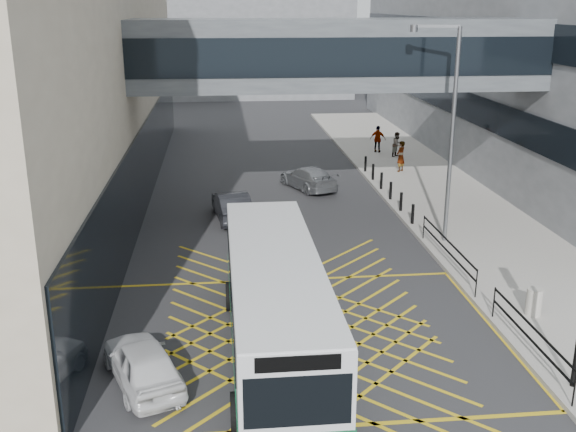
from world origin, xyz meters
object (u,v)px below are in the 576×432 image
object	(u,v)px
car_white	(143,362)
street_lamp	(448,122)
car_dark	(232,205)
car_silver	(308,177)
litter_bin	(534,302)
bus	(275,301)
pedestrian_c	(378,139)
pedestrian_b	(397,144)
pedestrian_a	(401,156)

from	to	relation	value
car_white	street_lamp	distance (m)	15.61
car_white	car_dark	distance (m)	14.36
car_silver	litter_bin	xyz separation A→B (m)	(5.06, -16.50, -0.05)
bus	car_silver	size ratio (longest dim) A/B	2.60
car_white	litter_bin	xyz separation A→B (m)	(11.95, 2.65, -0.04)
bus	pedestrian_c	size ratio (longest dim) A/B	6.13
street_lamp	pedestrian_c	xyz separation A→B (m)	(1.41, 17.45, -4.07)
street_lamp	pedestrian_b	size ratio (longest dim) A/B	5.49
bus	car_dark	bearing A→B (deg)	94.09
bus	street_lamp	world-z (taller)	street_lamp
street_lamp	pedestrian_a	xyz separation A→B (m)	(1.51, 12.03, -4.05)
car_silver	pedestrian_b	xyz separation A→B (m)	(6.70, 6.75, 0.31)
car_white	pedestrian_c	distance (m)	30.10
car_silver	litter_bin	world-z (taller)	car_silver
litter_bin	pedestrian_b	world-z (taller)	pedestrian_b
bus	car_white	world-z (taller)	bus
car_dark	pedestrian_b	world-z (taller)	pedestrian_b
car_dark	street_lamp	distance (m)	10.55
car_silver	street_lamp	xyz separation A→B (m)	(4.35, -9.29, 4.46)
car_white	car_silver	size ratio (longest dim) A/B	0.97
litter_bin	car_dark	bearing A→B (deg)	129.02
car_white	pedestrian_c	bearing A→B (deg)	-135.90
car_white	car_silver	distance (m)	20.35
pedestrian_a	pedestrian_c	xyz separation A→B (m)	(-0.10, 5.42, -0.02)
bus	litter_bin	xyz separation A→B (m)	(8.35, 1.34, -1.02)
car_dark	pedestrian_a	distance (m)	12.75
litter_bin	pedestrian_a	bearing A→B (deg)	87.61
car_dark	street_lamp	bearing A→B (deg)	145.91
car_white	pedestrian_b	size ratio (longest dim) A/B	2.54
bus	litter_bin	bearing A→B (deg)	9.03
car_white	litter_bin	size ratio (longest dim) A/B	4.58
pedestrian_c	street_lamp	bearing A→B (deg)	110.59
litter_bin	pedestrian_b	size ratio (longest dim) A/B	0.55
bus	pedestrian_a	xyz separation A→B (m)	(9.16, 20.58, -0.56)
litter_bin	pedestrian_a	size ratio (longest dim) A/B	0.49
car_dark	pedestrian_c	bearing A→B (deg)	-134.86
bus	car_silver	xyz separation A→B (m)	(3.30, 17.84, -0.97)
car_white	pedestrian_b	distance (m)	29.25
car_silver	litter_bin	size ratio (longest dim) A/B	4.73
car_dark	litter_bin	xyz separation A→B (m)	(9.29, -11.46, -0.07)
car_dark	car_white	bearing A→B (deg)	71.57
pedestrian_c	car_white	bearing A→B (deg)	90.35
car_silver	pedestrian_c	distance (m)	10.00
pedestrian_a	car_white	bearing A→B (deg)	15.85
bus	pedestrian_a	bearing A→B (deg)	65.93
car_silver	pedestrian_c	xyz separation A→B (m)	(5.76, 8.16, 0.39)
bus	pedestrian_b	distance (m)	26.55
pedestrian_a	pedestrian_b	xyz separation A→B (m)	(0.84, 4.00, -0.11)
pedestrian_b	bus	bearing A→B (deg)	-155.55
litter_bin	car_silver	bearing A→B (deg)	107.03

